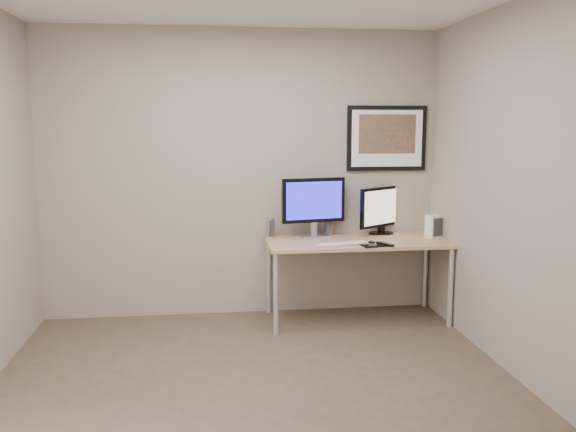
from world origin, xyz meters
name	(u,v)px	position (x,y,z in m)	size (l,w,h in m)	color
floor	(258,389)	(0.00, 0.00, 0.00)	(3.60, 3.60, 0.00)	#483D2D
room	(251,140)	(0.00, 0.45, 1.64)	(3.60, 3.60, 3.60)	white
desk	(357,247)	(1.00, 1.35, 0.66)	(1.60, 0.70, 0.73)	#987949
framed_art	(387,138)	(1.35, 1.68, 1.62)	(0.75, 0.04, 0.60)	black
monitor_large	(314,205)	(0.64, 1.55, 1.03)	(0.59, 0.24, 0.54)	#B9BABF
monitor_tv	(382,209)	(1.30, 1.61, 0.97)	(0.49, 0.34, 0.44)	black
speaker_left	(270,228)	(0.25, 1.58, 0.82)	(0.07, 0.07, 0.18)	#B9BABF
speaker_right	(329,224)	(0.81, 1.65, 0.83)	(0.08, 0.08, 0.20)	#B9BABF
keyboard	(342,244)	(0.83, 1.16, 0.74)	(0.48, 0.13, 0.02)	silver
mousepad	(374,245)	(1.10, 1.12, 0.73)	(0.26, 0.23, 0.00)	black
mouse	(371,243)	(1.07, 1.10, 0.75)	(0.06, 0.11, 0.04)	black
remote	(385,244)	(1.19, 1.10, 0.74)	(0.05, 0.18, 0.02)	black
fan_unit	(434,226)	(1.72, 1.38, 0.83)	(0.14, 0.10, 0.21)	silver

